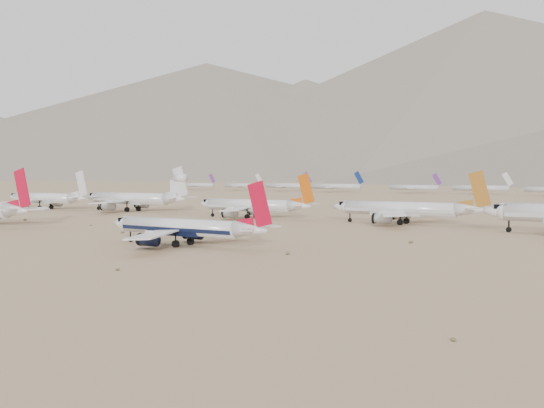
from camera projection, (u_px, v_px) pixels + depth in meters
The scene contains 7 objects.
ground at pixel (180, 247), 122.93m from camera, with size 7000.00×7000.00×0.00m, color #987958.
main_airliner at pixel (185, 228), 124.15m from camera, with size 38.73×37.83×13.67m.
row2_gold_tail at pixel (405, 209), 175.82m from camera, with size 44.39×43.41×15.80m.
row2_orange_tail at pixel (253, 206), 198.76m from camera, with size 42.01×41.10×14.99m.
row2_white_trijet at pixel (135, 199), 233.85m from camera, with size 49.41×48.29×17.51m.
row2_white_twin at pixel (46, 199), 247.21m from camera, with size 44.66×43.70×15.96m.
desert_scrub at pixel (100, 264), 98.46m from camera, with size 261.14×121.67×0.66m.
Camera 1 is at (79.30, -94.98, 15.19)m, focal length 40.00 mm.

